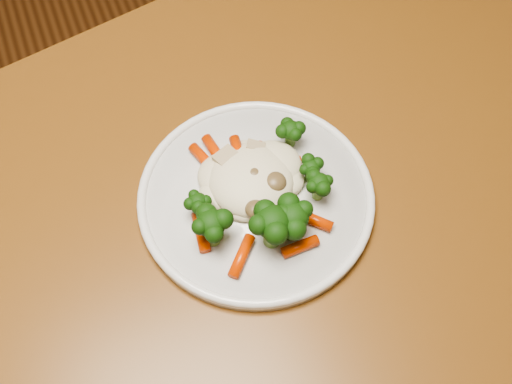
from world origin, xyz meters
The scene contains 3 objects.
dining_table centered at (0.14, -0.13, 0.64)m, with size 1.23×0.95×0.75m.
plate centered at (0.20, -0.08, 0.76)m, with size 0.26×0.26×0.01m, color white.
meal centered at (0.20, -0.09, 0.78)m, with size 0.17×0.18×0.05m.
Camera 1 is at (0.07, -0.41, 1.36)m, focal length 45.00 mm.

